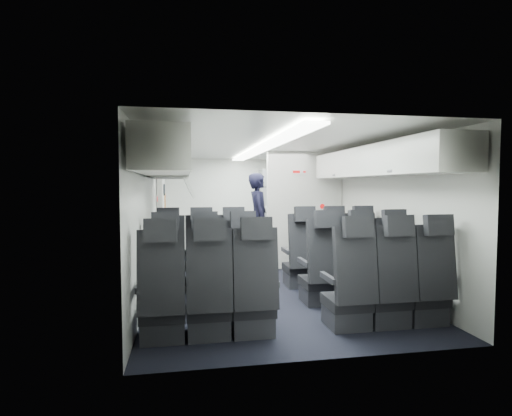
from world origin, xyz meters
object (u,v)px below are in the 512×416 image
object	(u,v)px
seat_row_front	(267,262)
boarding_door	(161,216)
flight_attendant	(259,218)
seat_row_mid	(282,275)
galley_unit	(279,211)
carry_on_bag	(166,164)
seat_row_rear	(302,294)

from	to	relation	value
seat_row_front	boarding_door	size ratio (longest dim) A/B	1.79
seat_row_front	boarding_door	bearing A→B (deg)	128.16
boarding_door	flight_attendant	world-z (taller)	boarding_door
seat_row_mid	galley_unit	size ratio (longest dim) A/B	1.75
seat_row_front	seat_row_mid	bearing A→B (deg)	-90.00
carry_on_bag	seat_row_mid	bearing A→B (deg)	-18.49
seat_row_mid	carry_on_bag	size ratio (longest dim) A/B	8.42
seat_row_rear	carry_on_bag	world-z (taller)	carry_on_bag
galley_unit	boarding_door	distance (m)	2.84
seat_row_mid	boarding_door	bearing A→B (deg)	118.77
seat_row_rear	galley_unit	world-z (taller)	galley_unit
galley_unit	flight_attendant	xyz separation A→B (m)	(-0.71, -1.27, -0.06)
seat_row_mid	galley_unit	bearing A→B (deg)	77.12
boarding_door	galley_unit	bearing A→B (deg)	24.28
seat_row_mid	flight_attendant	bearing A→B (deg)	85.23
flight_attendant	seat_row_rear	bearing A→B (deg)	-178.21
galley_unit	carry_on_bag	distance (m)	4.17
seat_row_front	seat_row_mid	distance (m)	0.90
seat_row_front	galley_unit	bearing A→B (deg)	73.72
boarding_door	flight_attendant	xyz separation A→B (m)	(1.88, -0.11, -0.06)
seat_row_front	seat_row_rear	bearing A→B (deg)	-90.00
galley_unit	boarding_door	size ratio (longest dim) A/B	1.02
boarding_door	flight_attendant	size ratio (longest dim) A/B	1.04
seat_row_rear	boarding_door	size ratio (longest dim) A/B	1.79
seat_row_rear	carry_on_bag	size ratio (longest dim) A/B	8.42
boarding_door	carry_on_bag	distance (m)	2.31
galley_unit	flight_attendant	size ratio (longest dim) A/B	1.07
seat_row_rear	galley_unit	bearing A→B (deg)	79.35
seat_row_front	flight_attendant	xyz separation A→B (m)	(0.24, 1.98, 0.49)
seat_row_front	boarding_door	distance (m)	2.71
seat_row_rear	seat_row_front	bearing A→B (deg)	90.00
seat_row_front	carry_on_bag	bearing A→B (deg)	-178.18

